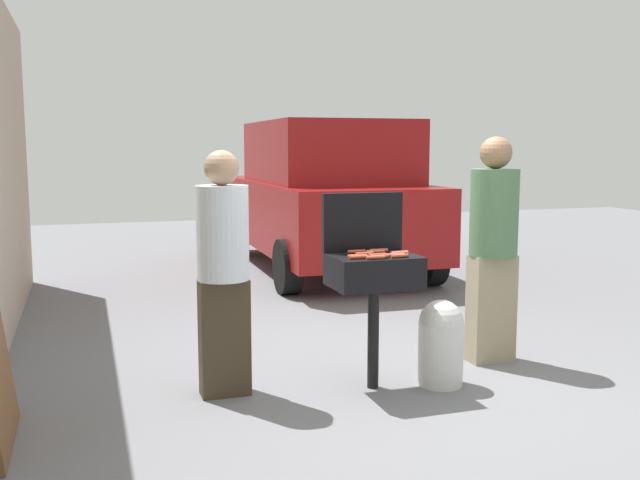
{
  "coord_description": "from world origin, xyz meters",
  "views": [
    {
      "loc": [
        -2.04,
        -4.53,
        1.69
      ],
      "look_at": [
        -0.39,
        0.5,
        1.0
      ],
      "focal_mm": 40.25,
      "sensor_mm": 36.0,
      "label": 1
    }
  ],
  "objects_px": {
    "hot_dog_6": "(400,253)",
    "hot_dog_11": "(377,255)",
    "person_left": "(223,264)",
    "hot_dog_5": "(359,257)",
    "hot_dog_9": "(399,253)",
    "hot_dog_0": "(356,252)",
    "hot_dog_10": "(379,256)",
    "propane_tank": "(441,341)",
    "parked_minivan": "(324,195)",
    "hot_dog_2": "(357,256)",
    "hot_dog_3": "(364,254)",
    "person_right": "(493,241)",
    "hot_dog_12": "(395,255)",
    "hot_dog_7": "(375,257)",
    "bbq_grill": "(374,276)",
    "hot_dog_8": "(379,250)",
    "hot_dog_4": "(375,252)",
    "hot_dog_1": "(400,256)"
  },
  "relations": [
    {
      "from": "bbq_grill",
      "to": "hot_dog_11",
      "type": "bearing_deg",
      "value": -95.66
    },
    {
      "from": "hot_dog_6",
      "to": "hot_dog_12",
      "type": "relative_size",
      "value": 1.0
    },
    {
      "from": "hot_dog_3",
      "to": "hot_dog_5",
      "type": "xyz_separation_m",
      "value": [
        -0.09,
        -0.13,
        0.0
      ]
    },
    {
      "from": "hot_dog_1",
      "to": "hot_dog_6",
      "type": "height_order",
      "value": "same"
    },
    {
      "from": "bbq_grill",
      "to": "hot_dog_1",
      "type": "relative_size",
      "value": 7.27
    },
    {
      "from": "hot_dog_9",
      "to": "hot_dog_11",
      "type": "bearing_deg",
      "value": -163.32
    },
    {
      "from": "hot_dog_2",
      "to": "hot_dog_6",
      "type": "xyz_separation_m",
      "value": [
        0.32,
        0.03,
        0.0
      ]
    },
    {
      "from": "hot_dog_5",
      "to": "person_left",
      "type": "relative_size",
      "value": 0.08
    },
    {
      "from": "bbq_grill",
      "to": "hot_dog_6",
      "type": "relative_size",
      "value": 7.27
    },
    {
      "from": "bbq_grill",
      "to": "hot_dog_10",
      "type": "distance_m",
      "value": 0.21
    },
    {
      "from": "hot_dog_8",
      "to": "hot_dog_12",
      "type": "relative_size",
      "value": 1.0
    },
    {
      "from": "hot_dog_7",
      "to": "person_right",
      "type": "height_order",
      "value": "person_right"
    },
    {
      "from": "hot_dog_0",
      "to": "hot_dog_2",
      "type": "relative_size",
      "value": 1.0
    },
    {
      "from": "hot_dog_4",
      "to": "person_right",
      "type": "relative_size",
      "value": 0.07
    },
    {
      "from": "parked_minivan",
      "to": "person_right",
      "type": "bearing_deg",
      "value": 89.79
    },
    {
      "from": "parked_minivan",
      "to": "bbq_grill",
      "type": "bearing_deg",
      "value": 76.68
    },
    {
      "from": "hot_dog_11",
      "to": "propane_tank",
      "type": "distance_m",
      "value": 0.8
    },
    {
      "from": "parked_minivan",
      "to": "hot_dog_2",
      "type": "bearing_deg",
      "value": 75.19
    },
    {
      "from": "hot_dog_12",
      "to": "propane_tank",
      "type": "height_order",
      "value": "hot_dog_12"
    },
    {
      "from": "person_right",
      "to": "hot_dog_6",
      "type": "bearing_deg",
      "value": 15.25
    },
    {
      "from": "person_left",
      "to": "hot_dog_10",
      "type": "bearing_deg",
      "value": -0.81
    },
    {
      "from": "bbq_grill",
      "to": "hot_dog_10",
      "type": "xyz_separation_m",
      "value": [
        -0.02,
        -0.13,
        0.16
      ]
    },
    {
      "from": "hot_dog_6",
      "to": "hot_dog_11",
      "type": "distance_m",
      "value": 0.18
    },
    {
      "from": "hot_dog_11",
      "to": "parked_minivan",
      "type": "distance_m",
      "value": 5.0
    },
    {
      "from": "hot_dog_2",
      "to": "hot_dog_8",
      "type": "xyz_separation_m",
      "value": [
        0.24,
        0.2,
        0.0
      ]
    },
    {
      "from": "hot_dog_4",
      "to": "hot_dog_3",
      "type": "bearing_deg",
      "value": -147.37
    },
    {
      "from": "bbq_grill",
      "to": "hot_dog_1",
      "type": "height_order",
      "value": "hot_dog_1"
    },
    {
      "from": "person_left",
      "to": "hot_dog_11",
      "type": "bearing_deg",
      "value": 2.6
    },
    {
      "from": "hot_dog_0",
      "to": "parked_minivan",
      "type": "xyz_separation_m",
      "value": [
        1.32,
        4.64,
        0.07
      ]
    },
    {
      "from": "hot_dog_6",
      "to": "hot_dog_12",
      "type": "bearing_deg",
      "value": -135.81
    },
    {
      "from": "hot_dog_0",
      "to": "hot_dog_10",
      "type": "height_order",
      "value": "same"
    },
    {
      "from": "hot_dog_5",
      "to": "hot_dog_9",
      "type": "distance_m",
      "value": 0.36
    },
    {
      "from": "hot_dog_4",
      "to": "hot_dog_6",
      "type": "height_order",
      "value": "same"
    },
    {
      "from": "hot_dog_8",
      "to": "hot_dog_12",
      "type": "xyz_separation_m",
      "value": [
        0.02,
        -0.23,
        0.0
      ]
    },
    {
      "from": "hot_dog_6",
      "to": "hot_dog_8",
      "type": "xyz_separation_m",
      "value": [
        -0.08,
        0.18,
        0.0
      ]
    },
    {
      "from": "hot_dog_4",
      "to": "hot_dog_11",
      "type": "distance_m",
      "value": 0.16
    },
    {
      "from": "propane_tank",
      "to": "hot_dog_11",
      "type": "bearing_deg",
      "value": 177.16
    },
    {
      "from": "hot_dog_5",
      "to": "hot_dog_6",
      "type": "xyz_separation_m",
      "value": [
        0.33,
        0.07,
        0.0
      ]
    },
    {
      "from": "hot_dog_6",
      "to": "hot_dog_7",
      "type": "xyz_separation_m",
      "value": [
        -0.23,
        -0.12,
        0.0
      ]
    },
    {
      "from": "hot_dog_0",
      "to": "hot_dog_9",
      "type": "distance_m",
      "value": 0.3
    },
    {
      "from": "hot_dog_1",
      "to": "hot_dog_3",
      "type": "relative_size",
      "value": 1.0
    },
    {
      "from": "hot_dog_3",
      "to": "propane_tank",
      "type": "relative_size",
      "value": 0.21
    },
    {
      "from": "person_left",
      "to": "bbq_grill",
      "type": "bearing_deg",
      "value": 6.5
    },
    {
      "from": "person_left",
      "to": "hot_dog_7",
      "type": "bearing_deg",
      "value": -3.19
    },
    {
      "from": "hot_dog_7",
      "to": "hot_dog_5",
      "type": "bearing_deg",
      "value": 155.57
    },
    {
      "from": "hot_dog_6",
      "to": "hot_dog_8",
      "type": "height_order",
      "value": "same"
    },
    {
      "from": "hot_dog_1",
      "to": "propane_tank",
      "type": "bearing_deg",
      "value": 9.22
    },
    {
      "from": "hot_dog_10",
      "to": "hot_dog_12",
      "type": "xyz_separation_m",
      "value": [
        0.13,
        0.03,
        0.0
      ]
    },
    {
      "from": "hot_dog_2",
      "to": "hot_dog_7",
      "type": "distance_m",
      "value": 0.13
    },
    {
      "from": "hot_dog_11",
      "to": "hot_dog_8",
      "type": "bearing_deg",
      "value": 64.06
    }
  ]
}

